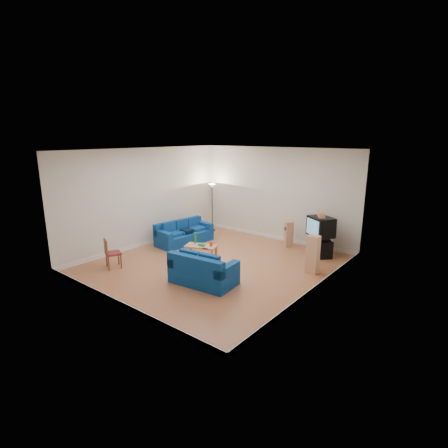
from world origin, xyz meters
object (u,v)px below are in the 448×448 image
Objects in this scene: sofa_three_seat at (183,235)px; television at (321,227)px; sofa_loveseat at (202,272)px; tv_stand at (320,247)px; coffee_table at (201,247)px.

television is at bearing 117.80° from sofa_three_seat.
sofa_loveseat is 4.10m from tv_stand.
sofa_loveseat reaches higher than tv_stand.
tv_stand is at bearing 64.25° from sofa_loveseat.
television is at bearing -47.50° from tv_stand.
sofa_loveseat is 1.78× the size of television.
television is (4.17, 1.67, 0.63)m from sofa_three_seat.
television reaches higher than sofa_three_seat.
sofa_three_seat is 1.53m from coffee_table.
television reaches higher than tv_stand.
sofa_three_seat is 1.21× the size of sofa_loveseat.
sofa_three_seat is 2.16× the size of television.
sofa_loveseat is (2.81, -2.14, 0.02)m from sofa_three_seat.
sofa_three_seat is 3.53m from sofa_loveseat.
sofa_three_seat is 2.36× the size of tv_stand.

